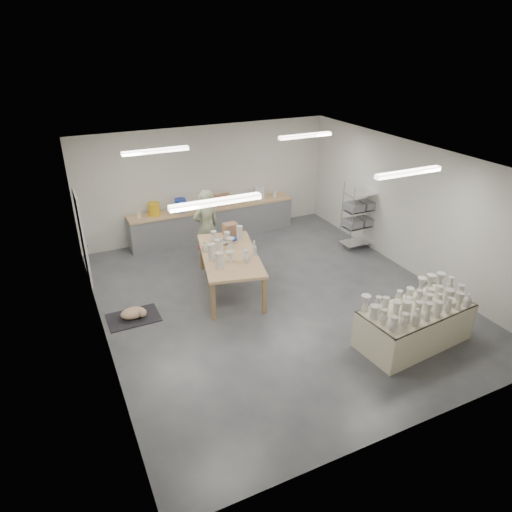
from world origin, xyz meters
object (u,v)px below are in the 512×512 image
drying_table (414,323)px  work_table (229,251)px  potter (206,227)px  red_stool (204,248)px

drying_table → work_table: 4.04m
potter → red_stool: potter is taller
work_table → drying_table: bearing=-42.3°
red_stool → potter: bearing=-90.0°
work_table → red_stool: size_ratio=6.65×
work_table → potter: bearing=104.0°
work_table → red_stool: (-0.01, 1.65, -0.62)m
drying_table → red_stool: 5.47m
drying_table → potter: size_ratio=1.15×
drying_table → potter: potter is taller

